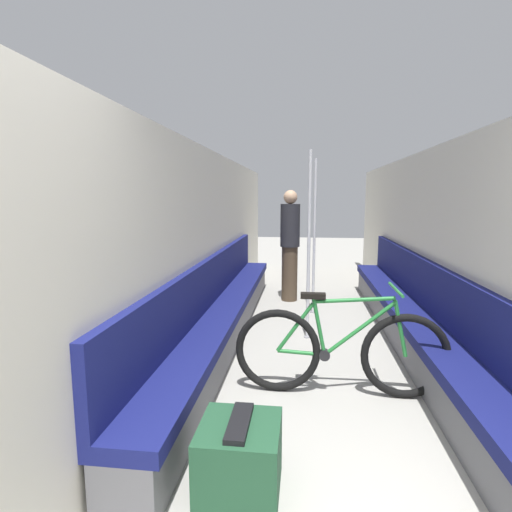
# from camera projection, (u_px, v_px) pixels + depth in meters

# --- Properties ---
(wall_left) EXTENTS (0.10, 9.80, 2.15)m
(wall_left) POSITION_uv_depth(u_px,v_px,m) (203.00, 246.00, 4.48)
(wall_left) COLOR beige
(wall_left) RESTS_ON ground
(wall_right) EXTENTS (0.10, 9.80, 2.15)m
(wall_right) POSITION_uv_depth(u_px,v_px,m) (438.00, 249.00, 4.18)
(wall_right) COLOR beige
(wall_right) RESTS_ON ground
(bench_seat_row_left) EXTENTS (0.41, 5.44, 0.95)m
(bench_seat_row_left) POSITION_uv_depth(u_px,v_px,m) (224.00, 312.00, 4.59)
(bench_seat_row_left) COLOR #5B5B60
(bench_seat_row_left) RESTS_ON ground
(bench_seat_row_right) EXTENTS (0.41, 5.44, 0.95)m
(bench_seat_row_right) POSITION_uv_depth(u_px,v_px,m) (412.00, 318.00, 4.34)
(bench_seat_row_right) COLOR #5B5B60
(bench_seat_row_right) RESTS_ON ground
(bicycle) EXTENTS (1.73, 0.46, 0.91)m
(bicycle) POSITION_uv_depth(u_px,v_px,m) (340.00, 351.00, 3.25)
(bicycle) COLOR black
(bicycle) RESTS_ON ground
(grab_pole_near) EXTENTS (0.08, 0.08, 2.13)m
(grab_pole_near) POSITION_uv_depth(u_px,v_px,m) (314.00, 239.00, 5.48)
(grab_pole_near) COLOR gray
(grab_pole_near) RESTS_ON ground
(grab_pole_far) EXTENTS (0.08, 0.08, 2.13)m
(grab_pole_far) POSITION_uv_depth(u_px,v_px,m) (309.00, 249.00, 4.48)
(grab_pole_far) COLOR gray
(grab_pole_far) RESTS_ON ground
(passenger_standing) EXTENTS (0.30, 0.30, 1.72)m
(passenger_standing) POSITION_uv_depth(u_px,v_px,m) (290.00, 244.00, 6.18)
(passenger_standing) COLOR #473828
(passenger_standing) RESTS_ON ground
(luggage_bag) EXTENTS (0.44, 0.44, 0.43)m
(luggage_bag) POSITION_uv_depth(u_px,v_px,m) (240.00, 458.00, 2.18)
(luggage_bag) COLOR #1E472D
(luggage_bag) RESTS_ON ground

